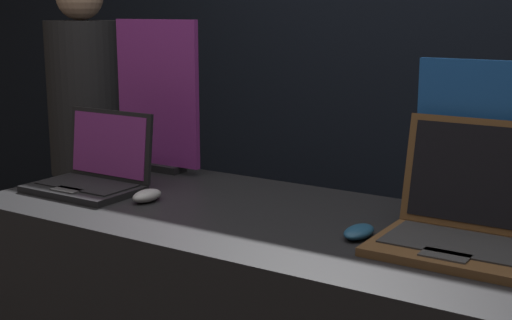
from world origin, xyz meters
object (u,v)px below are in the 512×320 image
Objects in this scene: promo_stand_front at (158,99)px; mouse_back at (359,232)px; laptop_back at (466,219)px; laptop_front at (94,171)px; promo_stand_back at (490,150)px; person_bystander at (88,157)px; mouse_front at (147,196)px.

promo_stand_front is 0.98m from mouse_back.
promo_stand_front is at bearing 168.26° from laptop_back.
promo_stand_back is (1.14, 0.25, 0.15)m from laptop_front.
laptop_back is 1.98m from person_bystander.
mouse_back is (0.66, 0.03, -0.00)m from mouse_front.
mouse_front is 0.06× the size of person_bystander.
person_bystander is at bearing 144.09° from mouse_front.
laptop_front is 0.37m from promo_stand_front.
laptop_back is 0.23× the size of person_bystander.
laptop_back is at bearing 3.84° from laptop_front.
promo_stand_front reaches higher than laptop_front.
promo_stand_front reaches higher than laptop_back.
laptop_front is at bearing -179.75° from mouse_back.
promo_stand_front is 0.89m from person_bystander.
promo_stand_front is at bearing -26.46° from person_bystander.
laptop_back is at bearing -90.00° from promo_stand_back.
laptop_front is 0.89× the size of laptop_back.
mouse_back is 0.07× the size of person_bystander.
promo_stand_front reaches higher than mouse_front.
promo_stand_back reaches higher than mouse_back.
promo_stand_front is (0.00, 0.31, 0.19)m from laptop_front.
mouse_front is (0.24, -0.02, -0.04)m from laptop_front.
mouse_front is 1.21m from person_bystander.
promo_stand_back is at bearing 12.33° from laptop_front.
mouse_front is 0.92× the size of mouse_back.
person_bystander reaches higher than mouse_back.
mouse_front is at bearing -5.85° from laptop_front.
laptop_front is 0.79× the size of promo_stand_back.
person_bystander is (-0.97, 0.70, -0.12)m from mouse_front.
laptop_front is at bearing 174.15° from mouse_front.
laptop_front is 2.94× the size of mouse_back.
laptop_front is at bearing -90.00° from promo_stand_front.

